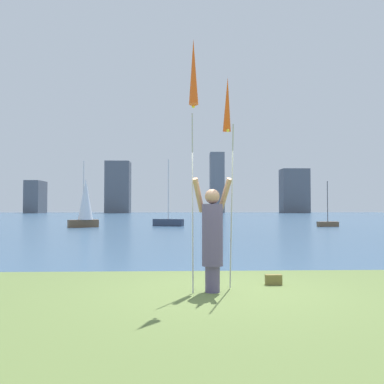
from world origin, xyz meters
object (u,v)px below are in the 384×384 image
bag (274,280)px  sailboat_0 (168,222)px  sailboat_4 (328,223)px  sailboat_5 (85,203)px  kite_flag_left (193,79)px  person (212,235)px  kite_flag_right (227,110)px

bag → sailboat_0: (-2.48, 25.84, 0.26)m
sailboat_0 → sailboat_4: 12.53m
sailboat_4 → sailboat_5: sailboat_5 is taller
bag → sailboat_5: (-8.71, 24.04, 1.71)m
sailboat_0 → sailboat_5: 6.65m
bag → sailboat_0: size_ratio=0.06×
kite_flag_left → sailboat_4: bearing=65.5°
person → sailboat_0: 26.52m
kite_flag_right → bag: bearing=2.7°
kite_flag_right → sailboat_0: size_ratio=0.75×
kite_flag_left → bag: size_ratio=14.10×
bag → sailboat_4: 26.37m
kite_flag_left → bag: (1.60, 0.98, -3.61)m
kite_flag_right → sailboat_4: kite_flag_right is taller
kite_flag_right → sailboat_0: bearing=93.5°
kite_flag_left → sailboat_4: 28.12m
sailboat_0 → kite_flag_left: bearing=-88.1°
kite_flag_right → bag: size_ratio=12.83×
sailboat_4 → sailboat_0: bearing=173.5°
sailboat_0 → sailboat_5: (-6.23, -1.80, 1.45)m
person → sailboat_0: (-1.24, 26.48, -0.64)m
kite_flag_left → sailboat_0: bearing=91.9°
kite_flag_right → sailboat_4: bearing=66.1°
kite_flag_left → sailboat_0: 27.04m
person → kite_flag_left: 2.75m
kite_flag_left → person: bearing=44.0°
kite_flag_left → bag: 4.07m
sailboat_0 → bag: bearing=-84.5°
person → kite_flag_left: (-0.35, -0.34, 2.71)m
sailboat_4 → sailboat_5: (-18.68, -0.38, 1.56)m
kite_flag_left → sailboat_5: bearing=105.9°
kite_flag_right → sailboat_5: 25.37m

